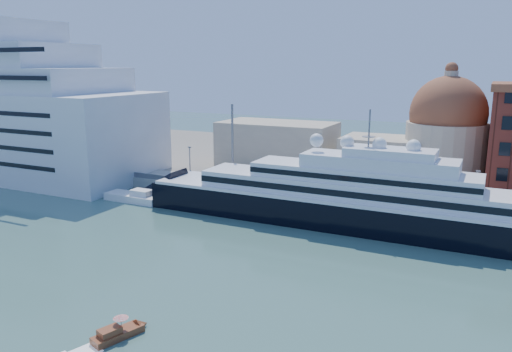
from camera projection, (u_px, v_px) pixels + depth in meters
The scene contains 9 objects.
ground at pixel (246, 260), 75.06m from camera, with size 400.00×400.00×0.00m, color #375F56.
quay at pixel (319, 199), 104.67m from camera, with size 180.00×10.00×2.50m, color gray.
land at pixel (366, 166), 140.76m from camera, with size 260.00×72.00×2.00m, color slate.
quay_fence at pixel (312, 195), 100.32m from camera, with size 180.00×0.10×1.20m, color slate.
superyacht at pixel (323, 200), 92.48m from camera, with size 83.60×11.59×24.98m.
service_barge at pixel (135, 197), 107.52m from camera, with size 13.23×4.57×2.96m.
water_taxi at pixel (117, 333), 53.54m from camera, with size 3.59×5.92×2.67m.
church at pixel (377, 140), 120.70m from camera, with size 66.00×18.00×25.50m.
lamp_posts at pixel (261, 155), 106.66m from camera, with size 120.80×2.40×18.00m.
Camera 1 is at (32.02, -62.81, 28.79)m, focal length 35.00 mm.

